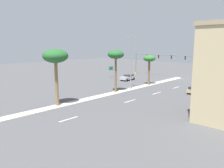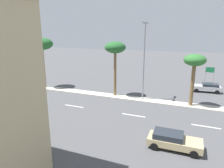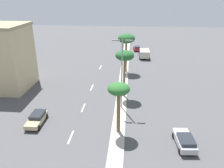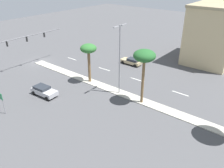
# 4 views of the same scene
# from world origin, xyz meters

# --- Properties ---
(ground_plane) EXTENTS (160.00, 160.00, 0.00)m
(ground_plane) POSITION_xyz_m (0.00, 32.32, 0.00)
(ground_plane) COLOR #4C4C4F
(lane_stripe_center) EXTENTS (0.20, 2.80, 0.01)m
(lane_stripe_center) POSITION_xyz_m (-5.83, 4.00, 0.01)
(lane_stripe_center) COLOR silver
(lane_stripe_center) RESTS_ON ground
(lane_stripe_left) EXTENTS (0.20, 2.80, 0.01)m
(lane_stripe_left) POSITION_xyz_m (-5.83, 13.29, 0.01)
(lane_stripe_left) COLOR silver
(lane_stripe_left) RESTS_ON ground
(lane_stripe_far) EXTENTS (0.20, 2.80, 0.01)m
(lane_stripe_far) POSITION_xyz_m (-5.83, 21.02, 0.01)
(lane_stripe_far) COLOR silver
(lane_stripe_far) RESTS_ON ground
(lane_stripe_mid) EXTENTS (0.20, 2.80, 0.01)m
(lane_stripe_mid) POSITION_xyz_m (-5.83, 29.13, 0.01)
(lane_stripe_mid) COLOR silver
(lane_stripe_mid) RESTS_ON ground
(directional_road_sign) EXTENTS (0.10, 1.57, 3.06)m
(directional_road_sign) POSITION_xyz_m (14.38, 12.12, 2.23)
(directional_road_sign) COLOR gray
(directional_road_sign) RESTS_ON ground
(commercial_building) EXTENTS (12.78, 8.95, 11.73)m
(commercial_building) POSITION_xyz_m (-23.55, 27.89, 5.88)
(commercial_building) COLOR #C6B284
(commercial_building) RESTS_ON ground
(palm_tree_outboard) EXTENTS (2.70, 2.70, 6.67)m
(palm_tree_outboard) POSITION_xyz_m (0.02, 14.98, 5.73)
(palm_tree_outboard) COLOR brown
(palm_tree_outboard) RESTS_ON median_curb
(palm_tree_rear) EXTENTS (3.05, 3.05, 8.01)m
(palm_tree_rear) POSITION_xyz_m (0.37, 25.75, 7.05)
(palm_tree_rear) COLOR brown
(palm_tree_rear) RESTS_ON median_curb
(street_lamp_center) EXTENTS (2.90, 0.24, 10.62)m
(street_lamp_center) POSITION_xyz_m (0.12, 21.44, 6.29)
(street_lamp_center) COLOR gray
(street_lamp_center) RESTS_ON median_curb
(sedan_tan_mid) EXTENTS (1.96, 4.36, 1.36)m
(sedan_tan_mid) POSITION_xyz_m (-11.25, 16.09, 0.73)
(sedan_tan_mid) COLOR tan
(sedan_tan_mid) RESTS_ON ground
(sedan_silver_right) EXTENTS (2.24, 4.40, 1.41)m
(sedan_silver_right) POSITION_xyz_m (7.91, 12.71, 0.76)
(sedan_silver_right) COLOR #B2B2B7
(sedan_silver_right) RESTS_ON ground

